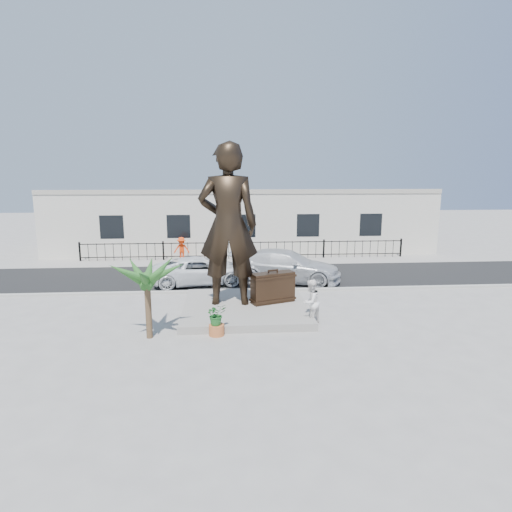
{
  "coord_description": "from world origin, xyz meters",
  "views": [
    {
      "loc": [
        -1.31,
        -15.98,
        5.8
      ],
      "look_at": [
        0.0,
        2.0,
        2.3
      ],
      "focal_mm": 30.0,
      "sensor_mm": 36.0,
      "label": 1
    }
  ],
  "objects_px": {
    "statue": "(228,225)",
    "suitcase": "(273,288)",
    "tourist": "(311,302)",
    "car_white": "(201,271)"
  },
  "relations": [
    {
      "from": "statue",
      "to": "suitcase",
      "type": "bearing_deg",
      "value": -179.02
    },
    {
      "from": "suitcase",
      "to": "tourist",
      "type": "distance_m",
      "value": 2.34
    },
    {
      "from": "suitcase",
      "to": "tourist",
      "type": "xyz_separation_m",
      "value": [
        1.25,
        -1.98,
        -0.07
      ]
    },
    {
      "from": "statue",
      "to": "car_white",
      "type": "bearing_deg",
      "value": -70.06
    },
    {
      "from": "statue",
      "to": "car_white",
      "type": "xyz_separation_m",
      "value": [
        -1.44,
        4.47,
        -2.95
      ]
    },
    {
      "from": "statue",
      "to": "car_white",
      "type": "height_order",
      "value": "statue"
    },
    {
      "from": "statue",
      "to": "tourist",
      "type": "xyz_separation_m",
      "value": [
        3.15,
        -2.02,
        -2.79
      ]
    },
    {
      "from": "suitcase",
      "to": "statue",
      "type": "bearing_deg",
      "value": 158.06
    },
    {
      "from": "suitcase",
      "to": "car_white",
      "type": "bearing_deg",
      "value": 105.65
    },
    {
      "from": "tourist",
      "to": "car_white",
      "type": "height_order",
      "value": "tourist"
    }
  ]
}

